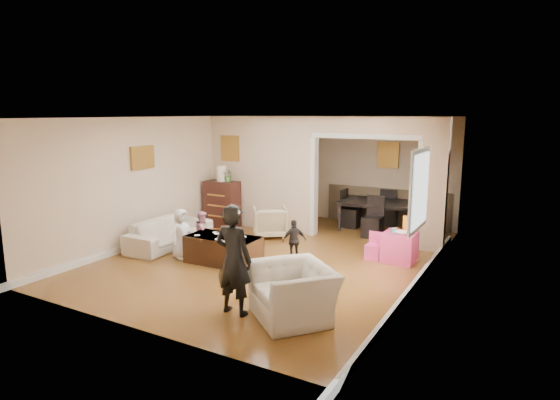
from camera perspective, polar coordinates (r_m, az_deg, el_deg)
The scene contains 27 objects.
floor at distance 8.97m, azimuth -0.63°, elevation -6.81°, with size 7.00×7.00×0.00m, color #8E5F24.
partition_left at distance 10.90m, azimuth -2.18°, elevation 3.30°, with size 2.75×0.18×2.60m, color #C9B293.
partition_right at distance 9.49m, azimuth 18.06°, elevation 1.69°, with size 0.55×0.18×2.60m, color #C9B293.
partition_header at distance 9.75m, azimuth 10.42°, elevation 8.90°, with size 2.22×0.18×0.35m, color #C9B293.
window_pane at distance 7.27m, azimuth 16.67°, elevation 1.17°, with size 0.03×0.95×1.10m, color white.
framed_art_partition at distance 11.22m, azimuth -6.09°, elevation 6.28°, with size 0.45×0.03×0.55m, color brown.
framed_art_sofa_wall at distance 9.80m, azimuth -16.38°, elevation 4.99°, with size 0.03×0.55×0.40m, color brown.
framed_art_alcove at distance 11.35m, azimuth 13.02°, elevation 5.36°, with size 0.45×0.03×0.55m, color brown.
sofa at distance 9.81m, azimuth -13.26°, elevation -3.85°, with size 1.95×0.76×0.57m, color beige.
armchair_back at distance 10.25m, azimuth -1.23°, elevation -2.68°, with size 0.71×0.73×0.66m, color tan.
armchair_front at distance 6.29m, azimuth 1.65°, elevation -11.19°, with size 1.08×0.95×0.70m, color beige.
dresser at distance 11.18m, azimuth -7.05°, elevation -0.49°, with size 0.80×0.45×1.10m, color #371510.
table_lamp at distance 11.06m, azimuth -7.14°, elevation 3.21°, with size 0.22×0.22×0.36m, color #FBEACD.
potted_plant at distance 10.95m, azimuth -6.29°, elevation 2.97°, with size 0.26×0.23×0.29m, color #427232.
coffee_table at distance 8.57m, azimuth -6.89°, elevation -6.01°, with size 1.32×0.66×0.49m, color #372011.
coffee_cup at distance 8.39m, azimuth -6.58°, elevation -4.29°, with size 0.10×0.10×0.09m, color silver.
play_table at distance 8.84m, azimuth 14.35°, elevation -5.58°, with size 0.57×0.57×0.54m, color #DC3A7B.
cereal_box at distance 8.80m, azimuth 15.40°, elevation -2.86°, with size 0.20×0.07×0.30m, color yellow.
cyan_cup at distance 8.74m, azimuth 13.73°, elevation -3.62°, with size 0.08×0.08×0.08m, color #26BEB8.
toy_block at distance 8.91m, azimuth 13.90°, elevation -3.46°, with size 0.08×0.06×0.05m, color red.
play_bowl at distance 8.64m, azimuth 14.56°, elevation -3.90°, with size 0.23×0.23×0.06m, color white.
dining_table at distance 10.99m, azimuth 12.28°, elevation -1.95°, with size 1.95×1.09×0.69m, color black.
adult_person at distance 6.32m, azimuth -5.68°, elevation -7.23°, with size 0.55×0.36×1.52m, color black.
child_kneel_a at distance 8.91m, azimuth -11.92°, elevation -4.03°, with size 0.46×0.30×0.94m, color white.
child_kneel_b at distance 9.17m, azimuth -9.35°, elevation -3.90°, with size 0.40×0.31×0.82m, color pink.
child_toddler at distance 8.61m, azimuth 1.74°, elevation -4.93°, with size 0.45×0.19×0.76m, color black.
craft_papers at distance 8.49m, azimuth -6.89°, elevation -4.41°, with size 1.01×0.50×0.00m.
Camera 1 is at (4.28, -7.41, 2.69)m, focal length 30.05 mm.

